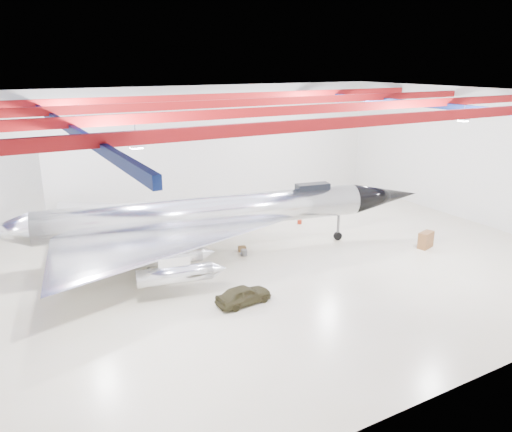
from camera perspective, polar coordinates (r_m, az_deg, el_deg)
floor at (r=33.32m, az=1.41°, el=-5.66°), size 40.00×40.00×0.00m
wall_back at (r=44.88m, az=-8.43°, el=7.48°), size 40.00×0.00×40.00m
wall_right at (r=45.03m, az=24.07°, el=6.20°), size 0.00×30.00×30.00m
ceiling at (r=30.76m, az=1.57°, el=13.57°), size 40.00×40.00×0.00m
ceiling_structure at (r=30.81m, az=1.55°, el=12.32°), size 39.50×29.50×1.08m
jet_aircraft at (r=34.21m, az=-5.64°, el=-0.15°), size 31.00×20.86×8.51m
jeep at (r=28.09m, az=-1.43°, el=-9.00°), size 3.31×1.57×1.09m
desk at (r=38.25m, az=18.83°, el=-2.59°), size 1.43×1.00×1.19m
crate_ply at (r=33.48m, az=-8.62°, el=-5.45°), size 0.51×0.43×0.32m
toolbox_red at (r=37.41m, az=-7.89°, el=-2.96°), size 0.48×0.41×0.30m
engine_drum at (r=34.92m, az=-1.39°, el=-4.19°), size 0.57×0.57×0.42m
parts_bin at (r=41.63m, az=0.90°, el=-0.61°), size 0.67×0.57×0.42m
crate_small at (r=37.07m, az=-15.93°, el=-3.69°), size 0.51×0.46×0.29m
tool_chest at (r=41.77m, az=5.00°, el=-0.67°), size 0.40×0.40×0.34m
oil_barrel at (r=35.65m, az=-1.60°, el=-3.77°), size 0.64×0.57×0.38m
spares_box at (r=42.11m, az=-6.71°, el=-0.57°), size 0.40×0.40×0.35m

